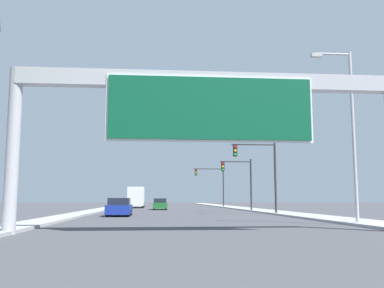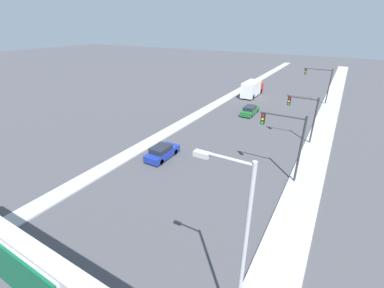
% 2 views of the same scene
% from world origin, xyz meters
% --- Properties ---
extents(sidewalk_right, '(3.00, 120.00, 0.15)m').
position_xyz_m(sidewalk_right, '(9.50, 60.00, 0.07)').
color(sidewalk_right, '#AAAAAA').
rests_on(sidewalk_right, ground).
extents(median_strip_left, '(2.00, 120.00, 0.15)m').
position_xyz_m(median_strip_left, '(-9.00, 60.00, 0.07)').
color(median_strip_left, '#AAAAAA').
rests_on(median_strip_left, ground).
extents(sign_gantry, '(16.94, 0.73, 6.88)m').
position_xyz_m(sign_gantry, '(0.00, 17.89, 5.33)').
color(sign_gantry, '#B2B2B7').
rests_on(sign_gantry, ground).
extents(car_mid_center, '(1.78, 4.76, 1.43)m').
position_xyz_m(car_mid_center, '(-1.75, 55.18, 0.68)').
color(car_mid_center, '#1E662D').
rests_on(car_mid_center, ground).
extents(car_near_center, '(1.89, 4.36, 1.47)m').
position_xyz_m(car_near_center, '(-5.25, 35.54, 0.69)').
color(car_near_center, navy).
rests_on(car_near_center, ground).
extents(truck_box_primary, '(2.34, 8.09, 3.12)m').
position_xyz_m(truck_box_primary, '(-5.25, 66.55, 1.59)').
color(truck_box_primary, red).
rests_on(truck_box_primary, ground).
extents(traffic_light_near_intersection, '(4.08, 0.32, 6.61)m').
position_xyz_m(traffic_light_near_intersection, '(7.27, 38.00, 4.41)').
color(traffic_light_near_intersection, '#2D2D30').
rests_on(traffic_light_near_intersection, ground).
extents(traffic_light_mid_block, '(3.61, 0.32, 5.90)m').
position_xyz_m(traffic_light_mid_block, '(7.36, 48.00, 3.93)').
color(traffic_light_mid_block, '#2D2D30').
rests_on(traffic_light_mid_block, ground).
extents(traffic_light_far_intersection, '(4.89, 0.32, 6.44)m').
position_xyz_m(traffic_light_far_intersection, '(6.97, 68.00, 4.37)').
color(traffic_light_far_intersection, '#2D2D30').
rests_on(traffic_light_far_intersection, ground).
extents(street_lamp_right, '(2.35, 0.28, 9.71)m').
position_xyz_m(street_lamp_right, '(8.35, 22.58, 5.62)').
color(street_lamp_right, '#B2B2B7').
rests_on(street_lamp_right, ground).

